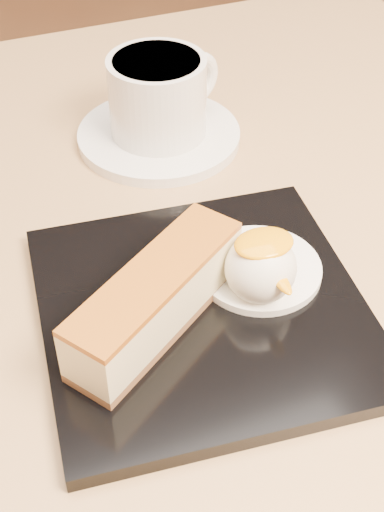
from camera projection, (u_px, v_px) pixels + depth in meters
name	position (u px, v px, depth m)	size (l,w,h in m)	color
table	(183.00, 368.00, 0.66)	(0.80, 0.80, 0.72)	black
dessert_plate	(203.00, 310.00, 0.49)	(0.22, 0.22, 0.01)	black
cheesecake	(156.00, 299.00, 0.46)	(0.14, 0.11, 0.05)	brown
cream_smear	(259.00, 269.00, 0.51)	(0.09, 0.09, 0.01)	white
ice_cream_scoop	(261.00, 268.00, 0.48)	(0.05, 0.05, 0.05)	white
mango_sauce	(264.00, 243.00, 0.47)	(0.04, 0.03, 0.01)	#FFA108
mint_sprig	(208.00, 253.00, 0.52)	(0.04, 0.03, 0.00)	#38892D
saucer	(159.00, 136.00, 0.66)	(0.15, 0.15, 0.01)	white
coffee_cup	(159.00, 94.00, 0.63)	(0.11, 0.09, 0.07)	white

